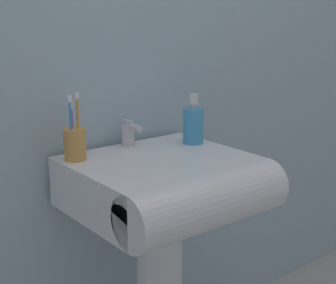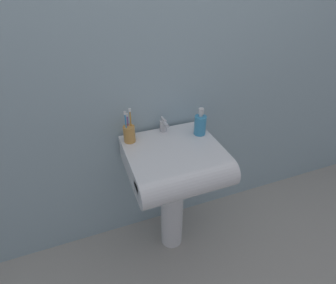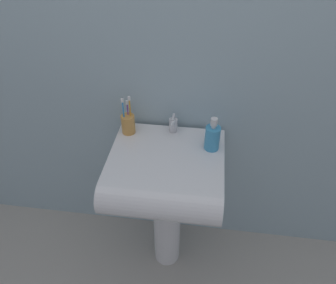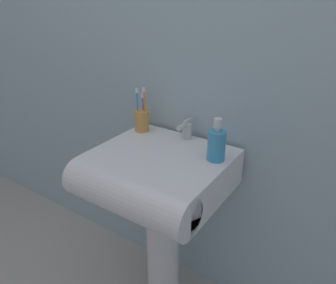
{
  "view_description": "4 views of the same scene",
  "coord_description": "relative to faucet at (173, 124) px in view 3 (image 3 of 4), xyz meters",
  "views": [
    {
      "loc": [
        -0.93,
        -1.23,
        1.3
      ],
      "look_at": [
        0.02,
        -0.02,
        0.9
      ],
      "focal_mm": 55.0,
      "sensor_mm": 36.0,
      "label": 1
    },
    {
      "loc": [
        -0.45,
        -1.13,
        1.71
      ],
      "look_at": [
        -0.04,
        -0.02,
        0.9
      ],
      "focal_mm": 28.0,
      "sensor_mm": 36.0,
      "label": 2
    },
    {
      "loc": [
        0.16,
        -1.14,
        1.87
      ],
      "look_at": [
        0.01,
        -0.01,
        0.93
      ],
      "focal_mm": 35.0,
      "sensor_mm": 36.0,
      "label": 3
    },
    {
      "loc": [
        0.68,
        -0.98,
        1.46
      ],
      "look_at": [
        0.02,
        0.02,
        0.9
      ],
      "focal_mm": 35.0,
      "sensor_mm": 36.0,
      "label": 4
    }
  ],
  "objects": [
    {
      "name": "ground_plane",
      "position": [
        -0.01,
        -0.18,
        -0.9
      ],
      "size": [
        6.0,
        6.0,
        0.0
      ],
      "primitive_type": "plane",
      "color": "#ADA89E",
      "rests_on": "ground"
    },
    {
      "name": "wall_back",
      "position": [
        -0.01,
        0.09,
        0.3
      ],
      "size": [
        5.0,
        0.05,
        2.4
      ],
      "primitive_type": "cube",
      "color": "#9EB7C1",
      "rests_on": "ground"
    },
    {
      "name": "sink_pedestal",
      "position": [
        -0.01,
        -0.18,
        -0.55
      ],
      "size": [
        0.15,
        0.15,
        0.69
      ],
      "primitive_type": "cylinder",
      "color": "white",
      "rests_on": "ground"
    },
    {
      "name": "sink_basin",
      "position": [
        -0.01,
        -0.23,
        -0.12
      ],
      "size": [
        0.54,
        0.52,
        0.16
      ],
      "color": "white",
      "rests_on": "sink_pedestal"
    },
    {
      "name": "faucet",
      "position": [
        0.0,
        0.0,
        0.0
      ],
      "size": [
        0.04,
        0.1,
        0.09
      ],
      "color": "silver",
      "rests_on": "sink_basin"
    },
    {
      "name": "toothbrush_cup",
      "position": [
        -0.22,
        -0.03,
        0.01
      ],
      "size": [
        0.07,
        0.07,
        0.21
      ],
      "color": "#D19347",
      "rests_on": "sink_basin"
    },
    {
      "name": "soap_bottle",
      "position": [
        0.2,
        -0.1,
        0.02
      ],
      "size": [
        0.07,
        0.07,
        0.17
      ],
      "color": "#3F99CC",
      "rests_on": "sink_basin"
    }
  ]
}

